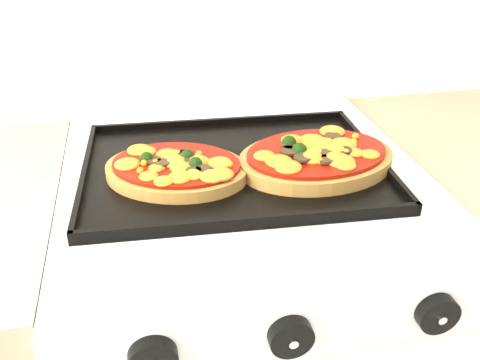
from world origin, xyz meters
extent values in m
cube|color=silver|center=(0.00, 1.70, 0.46)|extent=(0.60, 0.60, 0.91)
cube|color=silver|center=(0.00, 1.39, 0.85)|extent=(0.60, 0.02, 0.09)
cylinder|color=black|center=(-0.17, 1.37, 0.85)|extent=(0.06, 0.02, 0.06)
cylinder|color=black|center=(-0.01, 1.37, 0.85)|extent=(0.06, 0.02, 0.06)
cylinder|color=black|center=(0.18, 1.37, 0.85)|extent=(0.06, 0.02, 0.06)
cube|color=black|center=(-0.02, 1.69, 0.92)|extent=(0.51, 0.39, 0.02)
camera|label=1|loc=(-0.17, 0.93, 1.33)|focal=40.00mm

